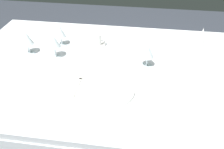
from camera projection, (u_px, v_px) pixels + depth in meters
dining_table at (116, 79)px, 1.44m from camera, size 1.80×1.11×0.74m
dinner_plate at (108, 90)px, 1.21m from camera, size 0.26×0.26×0.02m
fork_outer at (78, 86)px, 1.25m from camera, size 0.02×0.21×0.00m
spoon_soup at (142, 88)px, 1.24m from camera, size 0.03×0.23×0.01m
spoon_dessert at (147, 90)px, 1.22m from camera, size 0.03×0.21×0.01m
saucer_left at (96, 45)px, 1.60m from camera, size 0.12×0.12×0.01m
coffee_cup_left at (96, 39)px, 1.57m from camera, size 0.10×0.07×0.07m
wine_glass_centre at (60, 32)px, 1.55m from camera, size 0.07×0.07×0.14m
wine_glass_left at (54, 42)px, 1.42m from camera, size 0.07×0.07×0.14m
wine_glass_right at (148, 52)px, 1.34m from camera, size 0.07×0.07×0.14m
wine_glass_far at (27, 39)px, 1.46m from camera, size 0.07×0.07×0.14m
napkin_folded at (201, 41)px, 1.47m from camera, size 0.08×0.08×0.17m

